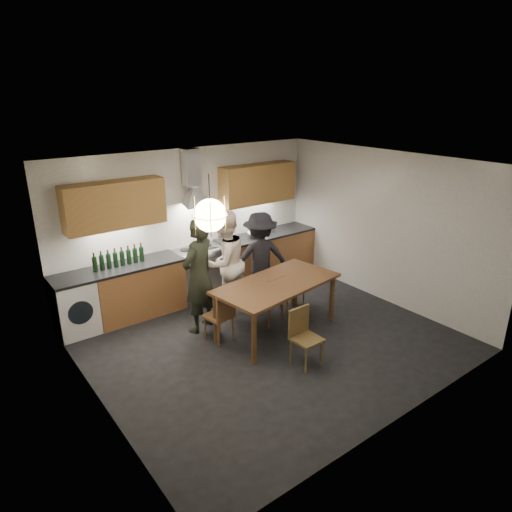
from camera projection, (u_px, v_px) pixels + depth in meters
ground at (269, 339)px, 6.82m from camera, size 5.00×5.00×0.00m
room_shell at (270, 230)px, 6.23m from camera, size 5.02×4.52×2.61m
counter_run at (202, 272)px, 8.13m from camera, size 5.00×0.62×0.90m
range_stove at (201, 273)px, 8.12m from camera, size 0.90×0.60×0.92m
wall_fixtures at (194, 193)px, 7.72m from camera, size 4.30×0.54×1.10m
pendant_lamp at (210, 215)px, 5.45m from camera, size 0.43×0.43×0.70m
dining_table at (277, 288)px, 6.83m from camera, size 2.04×1.22×0.81m
chair_back_left at (222, 313)px, 6.62m from camera, size 0.42×0.42×0.80m
chair_back_mid at (272, 297)px, 7.12m from camera, size 0.40×0.40×0.82m
chair_back_right at (294, 286)px, 7.56m from camera, size 0.45×0.45×0.79m
chair_front at (303, 332)px, 6.11m from camera, size 0.37×0.37×0.79m
person_left at (199, 275)px, 6.84m from camera, size 0.77×0.65×1.79m
person_mid at (225, 263)px, 7.41m from camera, size 0.94×0.80×1.72m
person_right at (260, 258)px, 7.83m from camera, size 1.18×0.94×1.60m
mixing_bowl at (256, 235)px, 8.59m from camera, size 0.38×0.38×0.08m
stock_pot at (270, 228)px, 8.88m from camera, size 0.27×0.27×0.15m
wine_bottles at (119, 257)px, 7.12m from camera, size 0.83×0.07×0.30m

